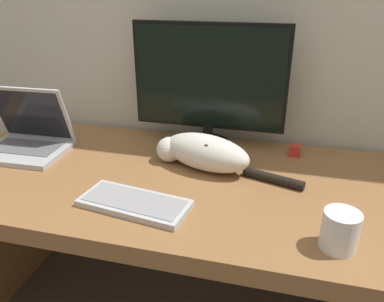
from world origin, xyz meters
TOP-DOWN VIEW (x-y plane):
  - wall_back at (0.00, 0.84)m, footprint 6.40×0.06m
  - desk at (0.00, 0.39)m, footprint 1.65×0.78m
  - monitor at (0.11, 0.69)m, footprint 0.60×0.18m
  - laptop at (-0.58, 0.46)m, footprint 0.33×0.26m
  - external_keyboard at (-0.01, 0.18)m, footprint 0.35×0.19m
  - cat at (0.14, 0.48)m, footprint 0.54×0.23m
  - coffee_mug at (0.57, 0.13)m, footprint 0.09×0.09m
  - small_toy at (0.46, 0.68)m, footprint 0.04×0.04m

SIDE VIEW (x-z plane):
  - desk at x=0.00m, z-range 0.23..0.98m
  - external_keyboard at x=-0.01m, z-range 0.76..0.78m
  - small_toy at x=0.46m, z-range 0.76..0.80m
  - laptop at x=-0.58m, z-range 0.68..0.93m
  - coffee_mug at x=0.57m, z-range 0.76..0.86m
  - cat at x=0.14m, z-range 0.76..0.88m
  - monitor at x=0.11m, z-range 0.77..1.26m
  - wall_back at x=0.00m, z-range 0.00..2.60m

